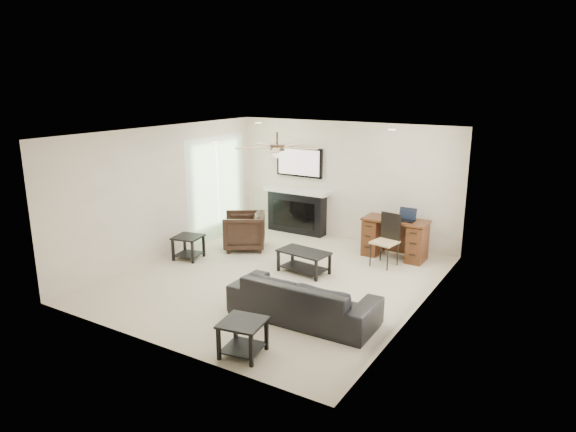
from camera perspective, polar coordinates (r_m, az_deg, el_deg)
name	(u,v)px	position (r m, az deg, el deg)	size (l,w,h in m)	color
room_shell	(286,183)	(8.44, -0.20, 3.71)	(5.50, 5.54, 2.52)	beige
sofa	(303,299)	(7.38, 1.72, -9.17)	(2.12, 0.83, 0.62)	black
armchair	(244,231)	(10.39, -4.91, -1.68)	(0.79, 0.81, 0.74)	black
coffee_table	(304,262)	(9.12, 1.76, -5.12)	(0.90, 0.50, 0.40)	black
end_table_near	(243,338)	(6.55, -5.02, -13.35)	(0.52, 0.52, 0.45)	black
end_table_left	(188,247)	(9.99, -11.00, -3.45)	(0.50, 0.50, 0.45)	black
fireplace_unit	(296,191)	(11.33, 0.94, 2.81)	(1.52, 0.34, 1.91)	black
desk	(395,238)	(10.06, 11.78, -2.45)	(1.22, 0.56, 0.76)	#38210E
desk_chair	(385,241)	(9.53, 10.69, -2.70)	(0.42, 0.44, 0.97)	black
laptop	(406,215)	(9.84, 12.99, 0.11)	(0.33, 0.24, 0.23)	black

